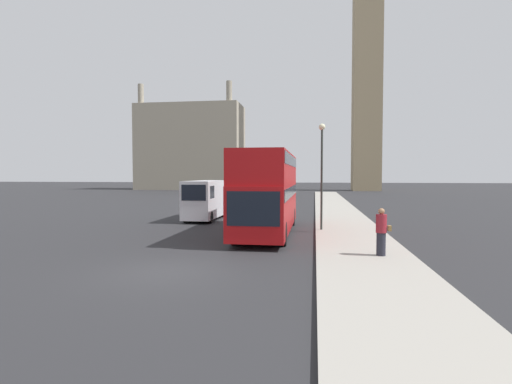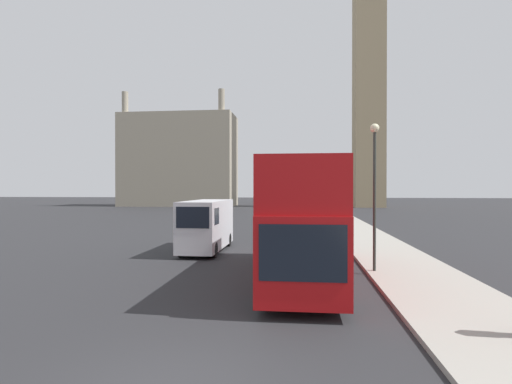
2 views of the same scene
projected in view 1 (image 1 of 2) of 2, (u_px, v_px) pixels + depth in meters
ground_plane at (165, 271)px, 13.33m from camera, size 300.00×300.00×0.00m
sidewalk_strip at (377, 277)px, 12.33m from camera, size 3.72×120.00×0.15m
clock_tower at (368, 9)px, 79.14m from camera, size 5.90×6.07×70.63m
building_block_distant at (191, 148)px, 87.21m from camera, size 22.37×10.01×22.26m
red_double_decker_bus at (268, 189)px, 21.79m from camera, size 2.59×10.64×4.36m
white_van at (206, 199)px, 28.51m from camera, size 1.94×5.92×2.79m
pedestrian at (381, 232)px, 15.16m from camera, size 0.56×0.40×1.81m
street_lamp at (322, 161)px, 22.23m from camera, size 0.36×0.36×5.92m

